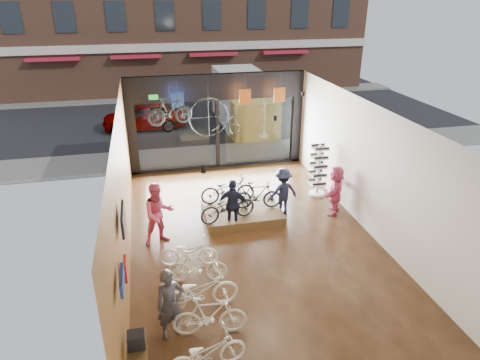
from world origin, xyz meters
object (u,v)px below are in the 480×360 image
object	(u,v)px
floor_bike_3	(197,266)
customer_2	(233,205)
floor_bike_0	(206,353)
display_bike_right	(228,190)
customer_0	(170,304)
floor_bike_4	(189,252)
display_bike_mid	(258,195)
hung_bike	(170,111)
display_bike_left	(228,206)
sunglasses_rack	(318,171)
display_platform	(242,213)
floor_bike_2	(199,291)
customer_1	(159,214)
street_car	(144,116)
customer_5	(335,190)
customer_3	(283,192)
penny_farthing	(217,118)
floor_bike_1	(210,316)
box_truck	(245,102)

from	to	relation	value
floor_bike_3	customer_2	size ratio (longest dim) A/B	0.94
floor_bike_0	display_bike_right	distance (m)	6.53
customer_0	floor_bike_4	bearing A→B (deg)	59.95
display_bike_mid	hung_bike	distance (m)	4.21
display_bike_left	sunglasses_rack	size ratio (longest dim) A/B	0.93
floor_bike_3	display_platform	distance (m)	3.51
display_bike_right	floor_bike_2	bearing A→B (deg)	161.52
display_bike_mid	customer_1	size ratio (longest dim) A/B	0.83
floor_bike_3	display_bike_left	size ratio (longest dim) A/B	0.86
street_car	floor_bike_0	size ratio (longest dim) A/B	2.64
customer_2	sunglasses_rack	xyz separation A→B (m)	(3.37, 1.62, 0.14)
floor_bike_4	sunglasses_rack	distance (m)	5.92
floor_bike_4	display_bike_right	size ratio (longest dim) A/B	0.88
display_bike_right	customer_5	bearing A→B (deg)	-104.73
display_platform	customer_5	xyz separation A→B (m)	(3.00, -0.35, 0.67)
customer_3	hung_bike	xyz separation A→B (m)	(-3.24, 2.70, 2.13)
display_bike_right	sunglasses_rack	size ratio (longest dim) A/B	0.94
hung_bike	customer_5	bearing A→B (deg)	-135.62
display_bike_left	customer_0	bearing A→B (deg)	140.44
floor_bike_0	customer_2	size ratio (longest dim) A/B	1.00
customer_5	floor_bike_3	bearing A→B (deg)	-26.62
customer_5	penny_farthing	xyz separation A→B (m)	(-3.24, 3.29, 1.68)
floor_bike_0	display_bike_left	size ratio (longest dim) A/B	0.92
floor_bike_0	display_bike_mid	bearing A→B (deg)	-34.03
customer_0	hung_bike	size ratio (longest dim) A/B	1.01
floor_bike_1	floor_bike_2	bearing A→B (deg)	14.09
street_car	customer_5	size ratio (longest dim) A/B	2.59
display_bike_mid	customer_2	bearing A→B (deg)	129.53
customer_3	customer_5	world-z (taller)	customer_5
customer_1	customer_3	bearing A→B (deg)	-2.98
street_car	floor_bike_2	size ratio (longest dim) A/B	2.32
display_bike_left	penny_farthing	distance (m)	3.95
street_car	customer_3	world-z (taller)	customer_3
customer_1	hung_bike	size ratio (longest dim) A/B	1.17
box_truck	customer_2	world-z (taller)	box_truck
customer_0	customer_2	bearing A→B (deg)	46.47
floor_bike_3	display_bike_right	xyz separation A→B (m)	(1.48, 3.55, 0.31)
customer_0	display_platform	bearing A→B (deg)	45.65
street_car	box_truck	bearing A→B (deg)	79.03
customer_2	display_bike_right	bearing A→B (deg)	-72.07
display_bike_right	floor_bike_0	bearing A→B (deg)	165.71
box_truck	customer_1	distance (m)	11.51
customer_5	hung_bike	xyz separation A→B (m)	(-4.91, 3.01, 2.11)
display_bike_left	customer_2	xyz separation A→B (m)	(0.17, -0.01, 0.04)
floor_bike_2	box_truck	bearing A→B (deg)	-22.13
floor_bike_3	street_car	bearing A→B (deg)	14.20
street_car	floor_bike_4	distance (m)	12.73
customer_1	hung_bike	xyz separation A→B (m)	(0.71, 3.56, 2.00)
floor_bike_3	display_bike_left	world-z (taller)	display_bike_left
display_platform	floor_bike_4	bearing A→B (deg)	-131.12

